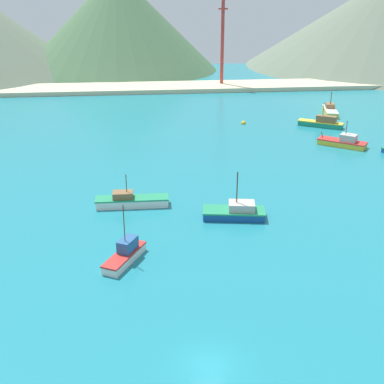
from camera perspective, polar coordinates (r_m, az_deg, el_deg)
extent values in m
cube|color=teal|center=(66.93, -1.61, -2.25)|extent=(260.00, 280.00, 0.50)
cube|color=#198466|center=(111.42, 14.52, 7.51)|extent=(9.04, 6.79, 0.96)
cube|color=gold|center=(111.28, 14.55, 7.79)|extent=(9.22, 6.92, 0.20)
cube|color=brown|center=(110.88, 15.18, 8.10)|extent=(4.38, 3.57, 1.36)
cylinder|color=#4C3823|center=(110.59, 14.86, 9.17)|extent=(0.12, 0.12, 2.68)
cube|color=silver|center=(54.83, -7.76, -7.56)|extent=(4.79, 6.67, 0.85)
cube|color=red|center=(54.58, -7.79, -7.09)|extent=(4.89, 6.80, 0.20)
cube|color=#28568C|center=(54.82, -7.41, -5.99)|extent=(2.42, 2.86, 1.36)
cylinder|color=#4C3823|center=(53.18, -7.81, -3.58)|extent=(0.10, 0.10, 4.21)
cube|color=gold|center=(98.40, 16.84, 5.33)|extent=(8.64, 7.69, 0.91)
cube|color=red|center=(98.25, 16.87, 5.64)|extent=(8.82, 7.85, 0.20)
cube|color=#B2ADA3|center=(97.79, 17.53, 5.95)|extent=(3.60, 3.48, 1.33)
cylinder|color=#4C3823|center=(99.14, 14.73, 6.34)|extent=(0.50, 0.43, 1.24)
cylinder|color=#4C3823|center=(97.44, 17.34, 7.09)|extent=(0.13, 0.13, 2.50)
cube|color=silver|center=(68.28, -6.88, -1.19)|extent=(9.78, 2.57, 1.05)
cube|color=#238C5B|center=(68.04, -6.90, -0.70)|extent=(9.98, 2.62, 0.20)
cube|color=brown|center=(67.89, -7.95, -0.32)|extent=(2.74, 1.85, 0.87)
cylinder|color=#4C3823|center=(67.24, -7.56, 1.02)|extent=(0.12, 0.12, 2.48)
cube|color=#14478C|center=(64.65, 4.81, -2.55)|extent=(8.27, 4.36, 0.93)
cube|color=#238C5B|center=(64.42, 4.83, -2.10)|extent=(8.44, 4.45, 0.20)
cube|color=#B2ADA3|center=(64.21, 5.72, -1.62)|extent=(3.67, 2.86, 1.02)
cylinder|color=#4C3823|center=(63.18, 5.21, 0.54)|extent=(0.16, 0.16, 4.15)
cube|color=gold|center=(123.49, 15.57, 8.84)|extent=(4.67, 9.83, 1.14)
cube|color=white|center=(123.35, 15.61, 9.14)|extent=(4.76, 10.02, 0.20)
cube|color=brown|center=(124.37, 15.56, 9.54)|extent=(2.55, 3.36, 1.02)
cylinder|color=#4C3823|center=(123.40, 15.69, 10.35)|extent=(0.17, 0.17, 2.86)
sphere|color=gold|center=(110.93, 5.94, 7.87)|extent=(1.02, 1.02, 1.02)
cube|color=beige|center=(150.32, -4.41, 11.87)|extent=(247.00, 14.32, 1.20)
cone|color=#476B47|center=(189.22, -8.54, 18.84)|extent=(71.22, 71.22, 34.03)
cylinder|color=#B7332D|center=(152.10, 3.51, 16.98)|extent=(1.00, 1.00, 27.30)
cylinder|color=#B7332D|center=(151.56, 3.59, 20.27)|extent=(2.73, 0.50, 0.50)
cylinder|color=#B7332D|center=(151.84, 3.54, 18.21)|extent=(0.50, 2.18, 0.50)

